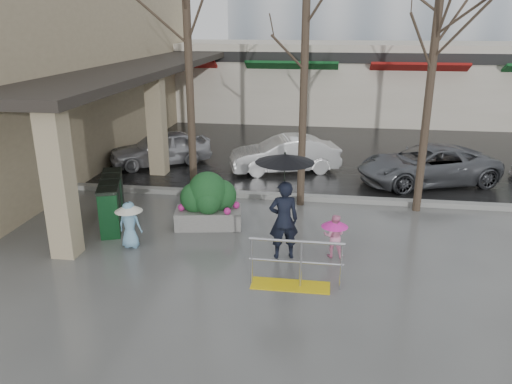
% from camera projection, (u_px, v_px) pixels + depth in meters
% --- Properties ---
extents(ground, '(120.00, 120.00, 0.00)m').
position_uv_depth(ground, '(238.00, 256.00, 11.46)').
color(ground, '#51514F').
rests_on(ground, ground).
extents(street_asphalt, '(120.00, 36.00, 0.01)m').
position_uv_depth(street_asphalt, '(299.00, 104.00, 32.03)').
color(street_asphalt, black).
rests_on(street_asphalt, ground).
extents(curb, '(120.00, 0.30, 0.15)m').
position_uv_depth(curb, '(262.00, 195.00, 15.18)').
color(curb, gray).
rests_on(curb, ground).
extents(near_building, '(6.00, 18.00, 8.00)m').
position_uv_depth(near_building, '(41.00, 51.00, 18.88)').
color(near_building, tan).
rests_on(near_building, ground).
extents(canopy_slab, '(2.80, 18.00, 0.25)m').
position_uv_depth(canopy_slab, '(148.00, 63.00, 18.42)').
color(canopy_slab, '#2D2823').
rests_on(canopy_slab, pillar_front).
extents(pillar_front, '(0.55, 0.55, 3.50)m').
position_uv_depth(pillar_front, '(59.00, 182.00, 10.96)').
color(pillar_front, tan).
rests_on(pillar_front, ground).
extents(pillar_back, '(0.55, 0.55, 3.50)m').
position_uv_depth(pillar_back, '(157.00, 124.00, 17.04)').
color(pillar_back, tan).
rests_on(pillar_back, ground).
extents(storefront_row, '(34.00, 6.74, 4.00)m').
position_uv_depth(storefront_row, '(332.00, 80.00, 27.33)').
color(storefront_row, beige).
rests_on(storefront_row, ground).
extents(handrail, '(1.90, 0.50, 1.03)m').
position_uv_depth(handrail, '(294.00, 270.00, 10.03)').
color(handrail, yellow).
rests_on(handrail, ground).
extents(tree_west, '(3.20, 3.20, 6.80)m').
position_uv_depth(tree_west, '(187.00, 22.00, 13.44)').
color(tree_west, '#382B21').
rests_on(tree_west, ground).
extents(tree_midwest, '(3.20, 3.20, 7.00)m').
position_uv_depth(tree_midwest, '(306.00, 16.00, 12.95)').
color(tree_midwest, '#382B21').
rests_on(tree_midwest, ground).
extents(tree_mideast, '(3.20, 3.20, 6.50)m').
position_uv_depth(tree_mideast, '(436.00, 31.00, 12.62)').
color(tree_mideast, '#382B21').
rests_on(tree_mideast, ground).
extents(woman, '(1.29, 1.29, 2.47)m').
position_uv_depth(woman, '(284.00, 198.00, 10.94)').
color(woman, black).
rests_on(woman, ground).
extents(child_pink, '(0.61, 0.61, 1.02)m').
position_uv_depth(child_pink, '(334.00, 232.00, 11.25)').
color(child_pink, '#FF9BC6').
rests_on(child_pink, ground).
extents(child_blue, '(0.65, 0.65, 1.14)m').
position_uv_depth(child_blue, '(129.00, 220.00, 11.70)').
color(child_blue, '#75ADD1').
rests_on(child_blue, ground).
extents(planter, '(1.82, 1.13, 1.48)m').
position_uv_depth(planter, '(208.00, 201.00, 12.89)').
color(planter, slate).
rests_on(planter, ground).
extents(news_boxes, '(1.21, 2.25, 1.24)m').
position_uv_depth(news_boxes, '(112.00, 201.00, 13.09)').
color(news_boxes, '#0B3416').
rests_on(news_boxes, ground).
extents(car_a, '(3.93, 3.22, 1.26)m').
position_uv_depth(car_a, '(160.00, 148.00, 18.50)').
color(car_a, '#AEAFB3').
rests_on(car_a, ground).
extents(car_b, '(4.05, 2.41, 1.26)m').
position_uv_depth(car_b, '(285.00, 154.00, 17.64)').
color(car_b, white).
rests_on(car_b, ground).
extents(car_c, '(4.97, 3.46, 1.26)m').
position_uv_depth(car_c, '(427.00, 165.00, 16.35)').
color(car_c, slate).
rests_on(car_c, ground).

